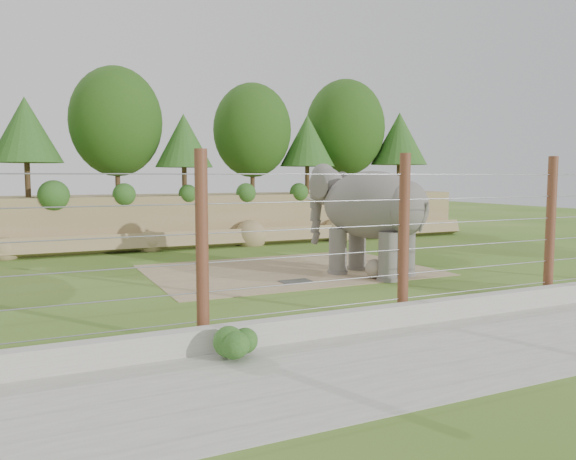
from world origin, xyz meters
name	(u,v)px	position (x,y,z in m)	size (l,w,h in m)	color
ground	(315,286)	(0.00, 0.00, 0.00)	(90.00, 90.00, 0.00)	#3F6B1C
back_embankment	(210,166)	(0.59, 12.68, 3.97)	(30.00, 5.52, 8.77)	#958254
dirt_patch	(289,270)	(0.50, 3.00, 0.01)	(10.00, 7.00, 0.02)	#9B7F5F
drain_grate	(296,281)	(-0.29, 0.80, 0.04)	(1.00, 0.60, 0.03)	#262628
elephant	(372,221)	(2.71, 0.89, 1.90)	(2.01, 4.70, 3.80)	#625C57
stone_ball	(375,269)	(2.38, 0.22, 0.34)	(0.65, 0.65, 0.65)	gray
retaining_wall	(415,313)	(0.00, -5.00, 0.25)	(26.00, 0.35, 0.50)	#A19F95
walkway	(477,346)	(0.00, -7.00, 0.01)	(26.00, 4.00, 0.01)	#A19F95
barrier_fence	(404,237)	(0.00, -4.50, 2.00)	(20.26, 0.26, 4.00)	brown
walkway_shrub	(239,345)	(-4.70, -5.80, 0.32)	(0.63, 0.63, 0.63)	#2A5819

